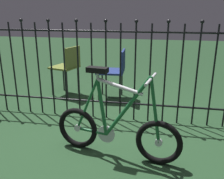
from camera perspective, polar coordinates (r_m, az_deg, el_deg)
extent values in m
plane|color=#203D22|center=(2.84, -3.13, -11.70)|extent=(20.00, 20.00, 0.00)
cylinder|color=black|center=(3.80, -23.86, 4.50)|extent=(0.02, 0.02, 1.24)
cylinder|color=black|center=(3.70, -21.48, 4.46)|extent=(0.02, 0.02, 1.24)
cylinder|color=black|center=(3.60, -18.98, 4.41)|extent=(0.02, 0.02, 1.24)
sphere|color=black|center=(3.52, -20.05, 14.63)|extent=(0.05, 0.05, 0.05)
cylinder|color=black|center=(3.52, -16.34, 4.34)|extent=(0.02, 0.02, 1.24)
cylinder|color=black|center=(3.44, -13.57, 4.27)|extent=(0.02, 0.02, 1.24)
sphere|color=black|center=(3.35, -14.39, 15.02)|extent=(0.05, 0.05, 0.05)
cylinder|color=black|center=(3.37, -10.68, 4.18)|extent=(0.02, 0.02, 1.24)
cylinder|color=black|center=(3.30, -7.68, 4.07)|extent=(0.02, 0.02, 1.24)
sphere|color=black|center=(3.21, -8.17, 15.29)|extent=(0.05, 0.05, 0.05)
cylinder|color=black|center=(3.25, -4.57, 3.95)|extent=(0.02, 0.02, 1.24)
cylinder|color=black|center=(3.21, -1.37, 3.81)|extent=(0.02, 0.02, 1.24)
sphere|color=black|center=(3.12, -1.46, 15.38)|extent=(0.05, 0.05, 0.05)
cylinder|color=black|center=(3.17, 1.91, 3.66)|extent=(0.02, 0.02, 1.24)
cylinder|color=black|center=(3.15, 5.24, 3.49)|extent=(0.02, 0.02, 1.24)
sphere|color=black|center=(3.06, 5.59, 15.26)|extent=(0.05, 0.05, 0.05)
cylinder|color=black|center=(3.14, 8.61, 3.31)|extent=(0.02, 0.02, 1.24)
cylinder|color=black|center=(3.14, 11.99, 3.12)|extent=(0.02, 0.02, 1.24)
sphere|color=black|center=(3.05, 12.78, 14.91)|extent=(0.05, 0.05, 0.05)
cylinder|color=black|center=(3.15, 15.35, 2.92)|extent=(0.02, 0.02, 1.24)
cylinder|color=black|center=(3.17, 18.69, 2.71)|extent=(0.02, 0.02, 1.24)
sphere|color=black|center=(3.08, 19.90, 14.34)|extent=(0.05, 0.05, 0.05)
cylinder|color=black|center=(3.20, 21.96, 2.49)|extent=(0.02, 0.02, 1.24)
cylinder|color=black|center=(3.32, -0.52, -2.90)|extent=(3.80, 0.03, 0.03)
cylinder|color=black|center=(3.11, -0.57, 13.13)|extent=(3.80, 0.03, 0.03)
torus|color=black|center=(2.65, -7.84, -8.67)|extent=(0.44, 0.13, 0.44)
cylinder|color=silver|center=(2.65, -7.84, -8.67)|extent=(0.07, 0.04, 0.07)
torus|color=black|center=(2.41, 10.58, -11.79)|extent=(0.44, 0.13, 0.44)
cylinder|color=silver|center=(2.41, 10.58, -11.79)|extent=(0.07, 0.04, 0.07)
cylinder|color=#19592D|center=(2.34, 3.44, -4.12)|extent=(0.45, 0.11, 0.65)
cylinder|color=silver|center=(2.29, 1.72, 0.66)|extent=(0.45, 0.11, 0.14)
cylinder|color=#19592D|center=(2.43, -2.30, -4.10)|extent=(0.12, 0.06, 0.57)
cylinder|color=#19592D|center=(2.59, -4.66, -9.40)|extent=(0.32, 0.08, 0.04)
cylinder|color=#19592D|center=(2.49, -5.71, -3.48)|extent=(0.26, 0.07, 0.56)
cylinder|color=#19592D|center=(2.28, 9.77, -4.81)|extent=(0.13, 0.05, 0.62)
cylinder|color=silver|center=(2.19, 8.87, 2.61)|extent=(0.03, 0.03, 0.02)
cylinder|color=silver|center=(2.19, 8.86, 2.36)|extent=(0.10, 0.40, 0.03)
cylinder|color=silver|center=(2.35, -3.34, 3.20)|extent=(0.03, 0.03, 0.07)
cube|color=black|center=(2.34, -3.37, 4.50)|extent=(0.21, 0.12, 0.05)
cylinder|color=silver|center=(2.54, -1.32, -10.12)|extent=(0.18, 0.04, 0.18)
cylinder|color=black|center=(3.94, -3.08, 0.37)|extent=(0.02, 0.02, 0.44)
cylinder|color=black|center=(4.25, -2.24, 1.71)|extent=(0.02, 0.02, 0.44)
cylinder|color=black|center=(3.89, 1.78, 0.17)|extent=(0.02, 0.02, 0.44)
cylinder|color=black|center=(4.21, 2.27, 1.54)|extent=(0.02, 0.02, 0.44)
cube|color=navy|center=(4.01, -0.32, 4.17)|extent=(0.44, 0.44, 0.03)
cube|color=navy|center=(3.94, 2.56, 6.63)|extent=(0.05, 0.40, 0.32)
cylinder|color=black|center=(4.32, -13.52, 1.62)|extent=(0.02, 0.02, 0.46)
cylinder|color=black|center=(4.55, -10.98, 2.61)|extent=(0.02, 0.02, 0.46)
cylinder|color=black|center=(4.12, -10.22, 1.09)|extent=(0.02, 0.02, 0.46)
cylinder|color=black|center=(4.36, -7.75, 2.14)|extent=(0.02, 0.02, 0.46)
cube|color=olive|center=(4.28, -10.80, 5.04)|extent=(0.48, 0.48, 0.03)
cube|color=olive|center=(4.13, -8.90, 7.31)|extent=(0.13, 0.36, 0.33)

